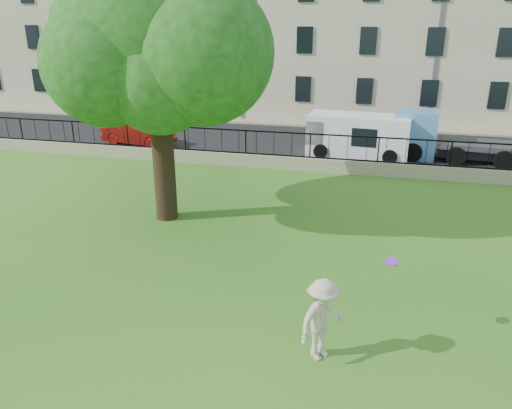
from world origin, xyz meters
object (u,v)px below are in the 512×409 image
(tree, at_px, (152,30))
(frisbee, at_px, (392,262))
(white_van, at_px, (358,136))
(blue_truck, at_px, (453,137))
(red_sedan, at_px, (138,133))
(man, at_px, (322,320))

(tree, distance_m, frisbee, 10.26)
(white_van, height_order, blue_truck, blue_truck)
(tree, xyz_separation_m, frisbee, (7.57, -5.31, -4.44))
(red_sedan, bearing_deg, man, -135.38)
(frisbee, distance_m, blue_truck, 15.77)
(white_van, bearing_deg, man, -84.38)
(frisbee, bearing_deg, tree, 144.96)
(man, bearing_deg, red_sedan, 73.72)
(tree, height_order, white_van, tree)
(frisbee, bearing_deg, white_van, 95.13)
(man, height_order, frisbee, frisbee)
(red_sedan, xyz_separation_m, blue_truck, (16.21, 0.84, 0.50))
(red_sedan, bearing_deg, blue_truck, -79.14)
(man, bearing_deg, white_van, 37.16)
(tree, relative_size, man, 5.26)
(red_sedan, height_order, white_van, white_van)
(tree, distance_m, red_sedan, 12.14)
(frisbee, distance_m, red_sedan, 19.62)
(red_sedan, bearing_deg, tree, -141.53)
(blue_truck, bearing_deg, frisbee, -94.92)
(man, distance_m, white_van, 16.25)
(man, height_order, blue_truck, blue_truck)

